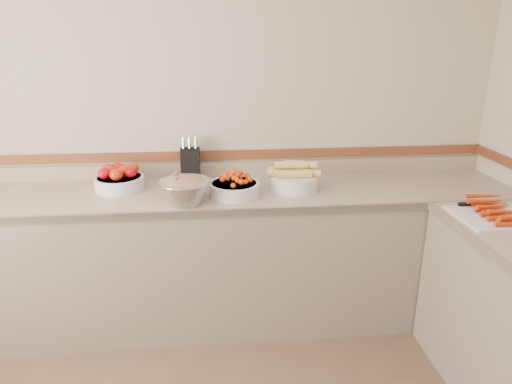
{
  "coord_description": "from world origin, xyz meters",
  "views": [
    {
      "loc": [
        0.12,
        -1.0,
        1.82
      ],
      "look_at": [
        0.35,
        1.35,
        1.0
      ],
      "focal_mm": 32.0,
      "sensor_mm": 36.0,
      "label": 1
    }
  ],
  "objects": [
    {
      "name": "knife_block",
      "position": [
        -0.03,
        1.9,
        1.02
      ],
      "size": [
        0.13,
        0.15,
        0.3
      ],
      "color": "black",
      "rests_on": "counter_back"
    },
    {
      "name": "cutting_board",
      "position": [
        1.62,
        1.11,
        0.92
      ],
      "size": [
        0.46,
        0.4,
        0.07
      ],
      "color": "beige",
      "rests_on": "counter_right"
    },
    {
      "name": "tomato_bowl",
      "position": [
        -0.47,
        1.78,
        0.97
      ],
      "size": [
        0.31,
        0.31,
        0.15
      ],
      "color": "silver",
      "rests_on": "counter_back"
    },
    {
      "name": "counter_back",
      "position": [
        0.0,
        1.68,
        0.45
      ],
      "size": [
        4.0,
        0.65,
        1.08
      ],
      "color": "gray",
      "rests_on": "ground_plane"
    },
    {
      "name": "back_wall",
      "position": [
        0.0,
        2.0,
        1.3
      ],
      "size": [
        4.0,
        0.0,
        4.0
      ],
      "primitive_type": "plane",
      "rotation": [
        1.57,
        0.0,
        0.0
      ],
      "color": "#B1A692",
      "rests_on": "ground_plane"
    },
    {
      "name": "rhubarb_bowl",
      "position": [
        -0.04,
        1.47,
        0.99
      ],
      "size": [
        0.3,
        0.3,
        0.17
      ],
      "color": "#B2B2BA",
      "rests_on": "counter_back"
    },
    {
      "name": "corn_bowl",
      "position": [
        0.62,
        1.67,
        0.97
      ],
      "size": [
        0.34,
        0.3,
        0.18
      ],
      "color": "silver",
      "rests_on": "counter_back"
    },
    {
      "name": "cherry_tomato_bowl",
      "position": [
        0.24,
        1.59,
        0.96
      ],
      "size": [
        0.31,
        0.31,
        0.17
      ],
      "color": "silver",
      "rests_on": "counter_back"
    }
  ]
}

